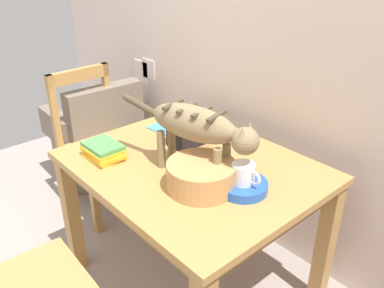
# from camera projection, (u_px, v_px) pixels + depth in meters

# --- Properties ---
(wall_rear) EXTENTS (4.37, 0.11, 2.50)m
(wall_rear) POSITION_uv_depth(u_px,v_px,m) (277.00, 28.00, 2.06)
(wall_rear) COLOR silver
(wall_rear) RESTS_ON ground_plane
(dining_table) EXTENTS (1.12, 0.90, 0.73)m
(dining_table) POSITION_uv_depth(u_px,v_px,m) (192.00, 180.00, 1.91)
(dining_table) COLOR #B08547
(dining_table) RESTS_ON ground_plane
(cat) EXTENTS (0.67, 0.23, 0.32)m
(cat) POSITION_uv_depth(u_px,v_px,m) (199.00, 127.00, 1.68)
(cat) COLOR #85734F
(cat) RESTS_ON dining_table
(saucer_bowl) EXTENTS (0.21, 0.21, 0.04)m
(saucer_bowl) POSITION_uv_depth(u_px,v_px,m) (242.00, 186.00, 1.66)
(saucer_bowl) COLOR blue
(saucer_bowl) RESTS_ON dining_table
(coffee_mug) EXTENTS (0.14, 0.10, 0.08)m
(coffee_mug) POSITION_uv_depth(u_px,v_px,m) (244.00, 173.00, 1.63)
(coffee_mug) COLOR white
(coffee_mug) RESTS_ON saucer_bowl
(magazine) EXTENTS (0.30, 0.24, 0.01)m
(magazine) POSITION_uv_depth(u_px,v_px,m) (178.00, 129.00, 2.20)
(magazine) COLOR #4392BA
(magazine) RESTS_ON dining_table
(book_stack) EXTENTS (0.20, 0.15, 0.07)m
(book_stack) POSITION_uv_depth(u_px,v_px,m) (103.00, 151.00, 1.90)
(book_stack) COLOR yellow
(book_stack) RESTS_ON dining_table
(wicker_basket) EXTENTS (0.29, 0.29, 0.11)m
(wicker_basket) POSITION_uv_depth(u_px,v_px,m) (201.00, 175.00, 1.66)
(wicker_basket) COLOR tan
(wicker_basket) RESTS_ON dining_table
(toaster) EXTENTS (0.12, 0.20, 0.18)m
(toaster) POSITION_uv_depth(u_px,v_px,m) (189.00, 128.00, 2.01)
(toaster) COLOR black
(toaster) RESTS_ON dining_table
(wooden_chair_far) EXTENTS (0.43, 0.43, 0.93)m
(wooden_chair_far) POSITION_uv_depth(u_px,v_px,m) (98.00, 146.00, 2.63)
(wooden_chair_far) COLOR #B38749
(wooden_chair_far) RESTS_ON ground_plane
(wicker_armchair) EXTENTS (0.61, 0.61, 0.78)m
(wicker_armchair) POSITION_uv_depth(u_px,v_px,m) (96.00, 144.00, 3.05)
(wicker_armchair) COLOR #75695B
(wicker_armchair) RESTS_ON ground_plane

